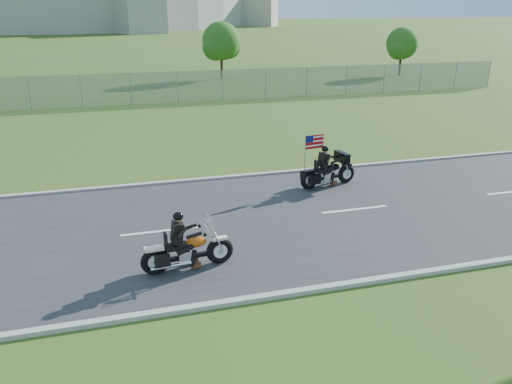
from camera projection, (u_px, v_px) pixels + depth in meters
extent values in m
plane|color=#2A4A17|center=(230.00, 225.00, 14.59)|extent=(420.00, 420.00, 0.00)
cube|color=#28282B|center=(230.00, 224.00, 14.58)|extent=(120.00, 8.00, 0.04)
cube|color=#9E9B93|center=(206.00, 179.00, 18.22)|extent=(120.00, 0.18, 0.12)
cube|color=#9E9B93|center=(270.00, 296.00, 10.92)|extent=(120.00, 0.18, 0.12)
cube|color=gray|center=(81.00, 91.00, 31.04)|extent=(60.00, 0.03, 2.00)
cylinder|color=#382316|center=(222.00, 64.00, 42.70)|extent=(0.22, 0.22, 2.52)
sphere|color=#165219|center=(221.00, 41.00, 42.03)|extent=(3.20, 3.20, 3.20)
sphere|color=#165219|center=(227.00, 45.00, 42.75)|extent=(2.40, 2.40, 2.40)
sphere|color=#165219|center=(216.00, 47.00, 41.69)|extent=(2.24, 2.24, 2.24)
cylinder|color=#382316|center=(400.00, 63.00, 44.92)|extent=(0.22, 0.22, 2.24)
sphere|color=#165219|center=(402.00, 43.00, 44.33)|extent=(2.80, 2.80, 2.80)
sphere|color=#165219|center=(405.00, 47.00, 44.96)|extent=(2.10, 2.10, 2.10)
sphere|color=#165219|center=(399.00, 48.00, 44.03)|extent=(1.96, 1.96, 1.96)
torus|color=black|center=(220.00, 250.00, 12.29)|extent=(0.71, 0.23, 0.69)
torus|color=black|center=(155.00, 261.00, 11.77)|extent=(0.71, 0.23, 0.69)
ellipsoid|color=#CA530E|center=(196.00, 242.00, 11.98)|extent=(0.55, 0.35, 0.26)
cube|color=black|center=(176.00, 247.00, 11.83)|extent=(0.54, 0.33, 0.11)
cube|color=black|center=(177.00, 232.00, 11.72)|extent=(0.26, 0.39, 0.52)
sphere|color=black|center=(178.00, 216.00, 11.59)|extent=(0.27, 0.27, 0.25)
cube|color=silver|center=(210.00, 223.00, 11.94)|extent=(0.08, 0.43, 0.37)
torus|color=black|center=(346.00, 174.00, 17.88)|extent=(0.69, 0.29, 0.68)
torus|color=black|center=(309.00, 180.00, 17.25)|extent=(0.69, 0.29, 0.68)
ellipsoid|color=black|center=(333.00, 167.00, 17.53)|extent=(0.56, 0.38, 0.26)
cube|color=black|center=(322.00, 170.00, 17.35)|extent=(0.54, 0.36, 0.11)
cube|color=black|center=(323.00, 160.00, 17.24)|extent=(0.28, 0.40, 0.50)
sphere|color=black|center=(325.00, 149.00, 17.12)|extent=(0.29, 0.29, 0.25)
cube|color=black|center=(342.00, 157.00, 17.56)|extent=(0.33, 0.75, 0.37)
cube|color=#B70C11|center=(315.00, 142.00, 17.06)|extent=(0.72, 0.15, 0.47)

